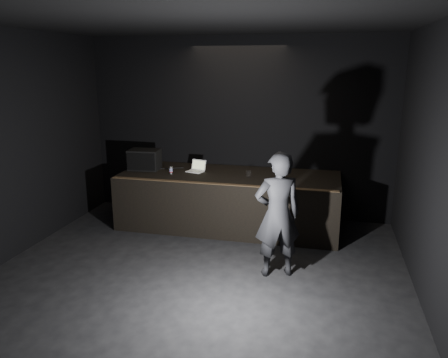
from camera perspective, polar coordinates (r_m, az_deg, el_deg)
ground at (r=5.95m, az=-5.41°, el=-15.15°), size 7.00×7.00×0.00m
room_walls at (r=5.24m, az=-5.94°, el=4.41°), size 6.10×7.10×3.52m
stage_riser at (r=8.16m, az=0.66°, el=-2.78°), size 4.00×1.50×1.00m
riser_lip at (r=7.36m, az=-0.56°, el=-0.63°), size 3.92×0.10×0.01m
stage_monitor at (r=8.51m, az=-10.36°, el=2.52°), size 0.61×0.47×0.38m
cable at (r=8.50m, az=-8.23°, el=1.34°), size 0.81×0.38×0.02m
laptop at (r=8.26m, az=-3.59°, el=1.38°), size 0.37×0.34×0.21m
beer_can at (r=8.09m, az=-6.95°, el=1.15°), size 0.06×0.06×0.14m
plastic_cup at (r=7.84m, az=3.23°, el=0.69°), size 0.09×0.09×0.11m
wii_remote at (r=7.50m, az=6.91°, el=-0.38°), size 0.08×0.16×0.03m
person at (r=6.20m, az=7.01°, el=-4.65°), size 0.78×0.65×1.82m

